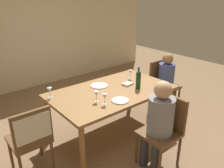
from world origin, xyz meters
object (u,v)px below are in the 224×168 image
at_px(chair_left_end, 31,134).
at_px(wine_bottle_tall_green, 138,79).
at_px(wine_glass_near_left, 105,97).
at_px(chair_near, 164,126).
at_px(dinner_plate_guest_left, 120,100).
at_px(chair_right_end, 162,82).
at_px(wine_glass_far, 96,94).
at_px(wine_glass_centre, 130,72).
at_px(dinner_plate_host, 99,86).
at_px(wine_glass_near_right, 50,91).
at_px(dining_table, 112,95).
at_px(person_woman_host, 167,78).
at_px(person_man_bearded, 159,120).

relative_size(chair_left_end, wine_bottle_tall_green, 2.75).
relative_size(wine_bottle_tall_green, wine_glass_near_left, 2.25).
bearing_deg(chair_near, dinner_plate_guest_left, 21.84).
xyz_separation_m(chair_right_end, chair_left_end, (-2.58, -0.21, 0.06)).
height_order(wine_glass_near_left, dinner_plate_guest_left, wine_glass_near_left).
relative_size(chair_right_end, wine_glass_far, 6.17).
xyz_separation_m(wine_glass_near_left, wine_glass_centre, (0.92, 0.49, 0.00)).
xyz_separation_m(wine_glass_centre, dinner_plate_host, (-0.61, 0.06, -0.10)).
xyz_separation_m(wine_glass_near_right, dinner_plate_guest_left, (0.68, -0.69, -0.10)).
bearing_deg(chair_left_end, wine_glass_far, -2.31).
bearing_deg(wine_glass_centre, wine_bottle_tall_green, -118.81).
bearing_deg(chair_right_end, dining_table, 3.87).
xyz_separation_m(person_woman_host, dinner_plate_host, (-1.34, 0.28, 0.11)).
bearing_deg(wine_bottle_tall_green, dinner_plate_host, 130.93).
distance_m(wine_glass_far, dinner_plate_host, 0.55).
distance_m(wine_bottle_tall_green, dinner_plate_host, 0.62).
bearing_deg(wine_glass_near_right, person_man_bearded, -57.90).
bearing_deg(wine_glass_far, dinner_plate_guest_left, -36.17).
bearing_deg(wine_glass_near_right, wine_bottle_tall_green, -24.99).
bearing_deg(wine_glass_near_right, wine_glass_far, -50.14).
bearing_deg(person_man_bearded, chair_near, -90.00).
bearing_deg(wine_bottle_tall_green, person_woman_host, 10.35).
relative_size(dining_table, chair_right_end, 1.98).
relative_size(chair_near, wine_glass_far, 6.17).
height_order(dining_table, chair_left_end, chair_left_end).
height_order(chair_right_end, chair_left_end, same).
height_order(chair_right_end, dinner_plate_host, chair_right_end).
relative_size(chair_near, dinner_plate_guest_left, 3.94).
bearing_deg(wine_glass_near_left, chair_near, -54.30).
distance_m(chair_near, person_man_bearded, 0.18).
bearing_deg(chair_right_end, wine_glass_far, 8.33).
height_order(person_woman_host, wine_glass_centre, person_woman_host).
bearing_deg(chair_near, dining_table, 5.42).
height_order(dining_table, person_man_bearded, person_man_bearded).
bearing_deg(wine_glass_centre, chair_left_end, -170.24).
distance_m(dining_table, dinner_plate_guest_left, 0.38).
distance_m(person_man_bearded, wine_glass_near_right, 1.50).
bearing_deg(person_woman_host, wine_glass_centre, -16.79).
bearing_deg(dining_table, wine_glass_near_left, -140.93).
xyz_separation_m(person_man_bearded, wine_glass_far, (-0.37, 0.76, 0.18)).
relative_size(dining_table, wine_glass_near_right, 12.20).
relative_size(chair_left_end, person_man_bearded, 0.79).
height_order(dining_table, chair_near, chair_near).
bearing_deg(chair_near, dinner_plate_host, 6.59).
relative_size(person_man_bearded, wine_bottle_tall_green, 3.46).
distance_m(chair_near, wine_bottle_tall_green, 0.84).
xyz_separation_m(person_man_bearded, dinner_plate_guest_left, (-0.12, 0.57, 0.08)).
relative_size(wine_glass_near_left, dinner_plate_guest_left, 0.64).
height_order(wine_bottle_tall_green, dinner_plate_guest_left, wine_bottle_tall_green).
height_order(wine_glass_near_right, dinner_plate_guest_left, wine_glass_near_right).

